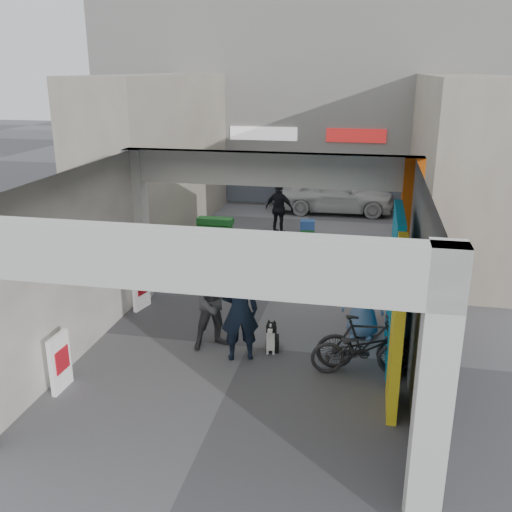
% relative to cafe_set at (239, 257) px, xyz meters
% --- Properties ---
extents(ground, '(90.00, 90.00, 0.00)m').
position_rel_cafe_set_xyz_m(ground, '(1.21, -4.47, -0.31)').
color(ground, slate).
rests_on(ground, ground).
extents(arcade_canopy, '(6.40, 6.45, 6.40)m').
position_rel_cafe_set_xyz_m(arcade_canopy, '(1.75, -5.29, 1.99)').
color(arcade_canopy, silver).
rests_on(arcade_canopy, ground).
extents(far_building, '(18.00, 4.08, 8.00)m').
position_rel_cafe_set_xyz_m(far_building, '(1.21, 9.53, 3.68)').
color(far_building, white).
rests_on(far_building, ground).
extents(plaza_bldg_left, '(2.00, 9.00, 5.00)m').
position_rel_cafe_set_xyz_m(plaza_bldg_left, '(-3.29, 3.03, 2.19)').
color(plaza_bldg_left, '#A9A28C').
rests_on(plaza_bldg_left, ground).
extents(plaza_bldg_right, '(2.00, 9.00, 5.00)m').
position_rel_cafe_set_xyz_m(plaza_bldg_right, '(5.71, 3.03, 2.19)').
color(plaza_bldg_right, '#A9A28C').
rests_on(plaza_bldg_right, ground).
extents(bollard_left, '(0.09, 0.09, 0.93)m').
position_rel_cafe_set_xyz_m(bollard_left, '(-0.34, -2.07, 0.15)').
color(bollard_left, gray).
rests_on(bollard_left, ground).
extents(bollard_center, '(0.09, 0.09, 0.97)m').
position_rel_cafe_set_xyz_m(bollard_center, '(1.29, -2.10, 0.17)').
color(bollard_center, gray).
rests_on(bollard_center, ground).
extents(bollard_right, '(0.09, 0.09, 0.95)m').
position_rel_cafe_set_xyz_m(bollard_right, '(2.82, -1.92, 0.16)').
color(bollard_right, gray).
rests_on(bollard_right, ground).
extents(advert_board_near, '(0.11, 0.55, 1.00)m').
position_rel_cafe_set_xyz_m(advert_board_near, '(-1.53, -6.60, 0.19)').
color(advert_board_near, silver).
rests_on(advert_board_near, ground).
extents(advert_board_far, '(0.21, 0.55, 1.00)m').
position_rel_cafe_set_xyz_m(advert_board_far, '(-1.53, -3.10, 0.19)').
color(advert_board_far, silver).
rests_on(advert_board_far, ground).
extents(cafe_set, '(1.46, 1.18, 0.88)m').
position_rel_cafe_set_xyz_m(cafe_set, '(0.00, 0.00, 0.00)').
color(cafe_set, '#A7A7AC').
rests_on(cafe_set, ground).
extents(produce_stand, '(1.31, 0.71, 0.86)m').
position_rel_cafe_set_xyz_m(produce_stand, '(-1.19, 1.74, 0.03)').
color(produce_stand, black).
rests_on(produce_stand, ground).
extents(crate_stack, '(0.48, 0.38, 0.56)m').
position_rel_cafe_set_xyz_m(crate_stack, '(1.47, 3.33, -0.03)').
color(crate_stack, '#1B601E').
rests_on(crate_stack, ground).
extents(border_collie, '(0.25, 0.49, 0.68)m').
position_rel_cafe_set_xyz_m(border_collie, '(1.71, -4.56, -0.04)').
color(border_collie, black).
rests_on(border_collie, ground).
extents(man_with_dog, '(0.82, 0.67, 1.93)m').
position_rel_cafe_set_xyz_m(man_with_dog, '(1.17, -4.94, 0.65)').
color(man_with_dog, black).
rests_on(man_with_dog, ground).
extents(man_back_turned, '(1.14, 1.08, 1.86)m').
position_rel_cafe_set_xyz_m(man_back_turned, '(0.61, -4.57, 0.62)').
color(man_back_turned, '#414144').
rests_on(man_back_turned, ground).
extents(man_elderly, '(0.88, 0.61, 1.70)m').
position_rel_cafe_set_xyz_m(man_elderly, '(3.38, -3.54, 0.54)').
color(man_elderly, '#5B81B2').
rests_on(man_elderly, ground).
extents(man_crates, '(1.08, 0.71, 1.70)m').
position_rel_cafe_set_xyz_m(man_crates, '(0.52, 3.48, 0.54)').
color(man_crates, black).
rests_on(man_crates, ground).
extents(bicycle_front, '(1.85, 0.91, 0.93)m').
position_rel_cafe_set_xyz_m(bicycle_front, '(3.40, -5.06, 0.15)').
color(bicycle_front, black).
rests_on(bicycle_front, ground).
extents(bicycle_rear, '(1.80, 0.68, 1.05)m').
position_rel_cafe_set_xyz_m(bicycle_rear, '(3.47, -4.91, 0.22)').
color(bicycle_rear, black).
rests_on(bicycle_rear, ground).
extents(white_van, '(4.46, 1.92, 1.50)m').
position_rel_cafe_set_xyz_m(white_van, '(2.05, 6.85, 0.44)').
color(white_van, silver).
rests_on(white_van, ground).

